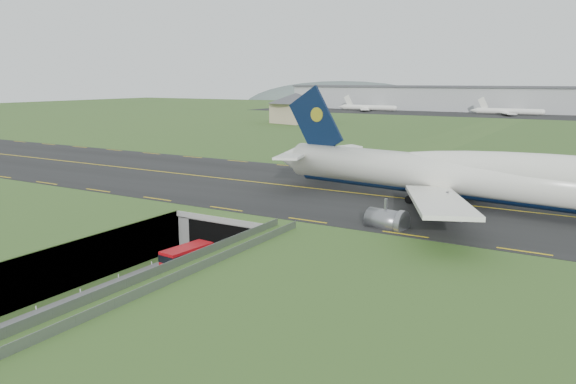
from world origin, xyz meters
The scene contains 10 objects.
ground centered at (0.00, 0.00, 0.00)m, with size 900.00×900.00×0.00m, color #325220.
airfield_deck centered at (0.00, 0.00, 3.00)m, with size 800.00×800.00×6.00m, color gray.
trench_road centered at (0.00, -7.50, 0.10)m, with size 12.00×75.00×0.20m, color slate.
taxiway centered at (0.00, 33.00, 6.09)m, with size 800.00×44.00×0.18m, color black.
tunnel_portal centered at (0.00, 16.71, 3.33)m, with size 17.00×22.30×6.00m.
guideway centered at (11.00, -19.11, 5.32)m, with size 3.00×53.00×7.05m.
jumbo_jet centered at (34.49, 31.30, 11.05)m, with size 86.02×56.41×18.82m.
shuttle_tram centered at (-0.73, 1.36, 1.70)m, with size 3.61×7.81×3.08m.
service_building centered at (-77.70, 165.00, 14.00)m, with size 30.37×30.37×13.50m.
cargo_terminal centered at (-0.02, 299.41, 13.96)m, with size 320.00×67.00×15.60m.
Camera 1 is at (48.03, -54.13, 25.30)m, focal length 35.00 mm.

